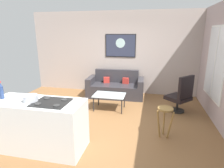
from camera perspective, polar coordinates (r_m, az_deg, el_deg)
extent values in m
cube|color=brown|center=(4.66, -2.69, -11.45)|extent=(6.40, 6.40, 0.04)
cube|color=#AF9F98|center=(6.57, 2.63, 9.39)|extent=(6.40, 0.05, 2.80)
cube|color=#2F2E33|center=(6.27, 1.02, -1.98)|extent=(1.52, 0.87, 0.43)
cube|color=#2F2E33|center=(6.47, 1.48, 2.53)|extent=(1.50, 0.22, 0.44)
cube|color=#2F2E33|center=(6.41, -6.37, -0.68)|extent=(0.21, 0.82, 0.64)
cube|color=#2F2E33|center=(6.17, 8.72, -1.40)|extent=(0.21, 0.82, 0.64)
cube|color=#B72F28|center=(6.38, -1.68, 1.25)|extent=(0.22, 0.15, 0.20)
cube|color=#B72F28|center=(6.28, 4.20, 1.00)|extent=(0.21, 0.13, 0.20)
cube|color=silver|center=(5.17, -0.81, -3.37)|extent=(0.86, 0.57, 0.02)
cylinder|color=#232326|center=(5.13, -5.65, -6.18)|extent=(0.03, 0.03, 0.41)
cylinder|color=#232326|center=(4.96, 2.98, -6.90)|extent=(0.03, 0.03, 0.41)
cylinder|color=#232326|center=(5.55, -4.16, -4.43)|extent=(0.03, 0.03, 0.41)
cylinder|color=#232326|center=(5.40, 3.80, -5.02)|extent=(0.03, 0.03, 0.41)
cylinder|color=black|center=(5.48, 19.14, -7.64)|extent=(0.39, 0.39, 0.04)
cylinder|color=black|center=(5.41, 19.32, -5.70)|extent=(0.06, 0.06, 0.36)
cube|color=black|center=(5.36, 19.48, -4.01)|extent=(0.77, 0.77, 0.10)
cube|color=black|center=(5.15, 21.64, -0.97)|extent=(0.43, 0.46, 0.59)
cylinder|color=olive|center=(3.91, 16.01, -7.28)|extent=(0.31, 0.31, 0.03)
cylinder|color=olive|center=(4.16, 15.58, -10.64)|extent=(0.04, 0.13, 0.60)
cylinder|color=olive|center=(3.97, 14.05, -11.81)|extent=(0.13, 0.10, 0.60)
cylinder|color=olive|center=(3.99, 17.40, -11.94)|extent=(0.13, 0.10, 0.60)
cube|color=silver|center=(3.73, -21.50, -11.57)|extent=(1.68, 0.71, 0.92)
cube|color=black|center=(3.40, -17.97, -5.33)|extent=(0.60, 0.52, 0.01)
cylinder|color=#2D2D2D|center=(3.37, -21.69, -5.64)|extent=(0.11, 0.11, 0.01)
cylinder|color=#2D2D2D|center=(3.20, -16.57, -6.28)|extent=(0.11, 0.11, 0.01)
cylinder|color=#2D2D2D|center=(3.59, -19.25, -4.13)|extent=(0.11, 0.11, 0.01)
cylinder|color=#2D2D2D|center=(3.43, -14.36, -4.64)|extent=(0.11, 0.11, 0.01)
cylinder|color=navy|center=(3.94, -30.66, -2.27)|extent=(0.07, 0.07, 0.23)
cone|color=navy|center=(3.90, -30.96, -0.16)|extent=(0.07, 0.07, 0.07)
cylinder|color=red|center=(3.89, -31.06, 0.54)|extent=(0.03, 0.03, 0.03)
cylinder|color=silver|center=(3.57, -23.53, -4.83)|extent=(0.14, 0.14, 0.01)
cylinder|color=silver|center=(3.56, -23.62, -4.05)|extent=(0.25, 0.25, 0.12)
cube|color=black|center=(6.51, 2.61, 11.61)|extent=(1.05, 0.01, 0.77)
cube|color=#2D3348|center=(6.50, 2.60, 11.61)|extent=(1.00, 0.02, 0.72)
cylinder|color=#AECECE|center=(6.48, 2.59, 12.37)|extent=(0.32, 0.01, 0.32)
cube|color=silver|center=(5.19, 29.03, 5.66)|extent=(0.02, 1.38, 1.77)
cube|color=white|center=(5.19, 28.93, 5.67)|extent=(0.01, 1.30, 1.69)
cube|color=silver|center=(5.19, 28.89, 5.67)|extent=(0.01, 0.04, 1.69)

